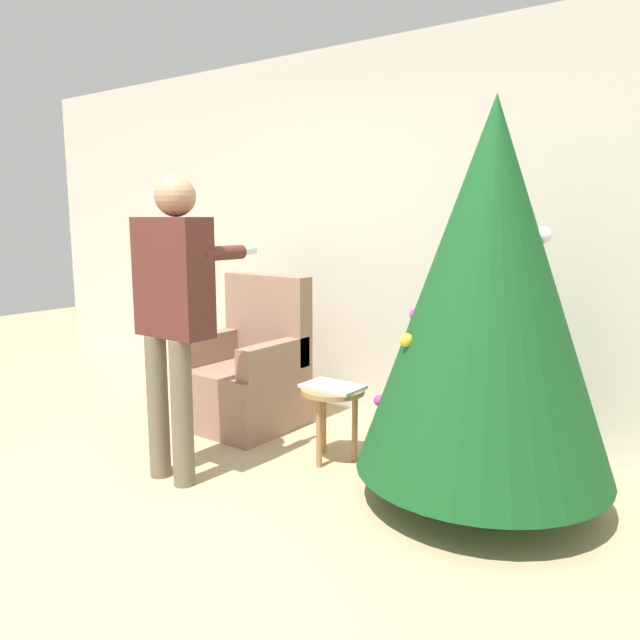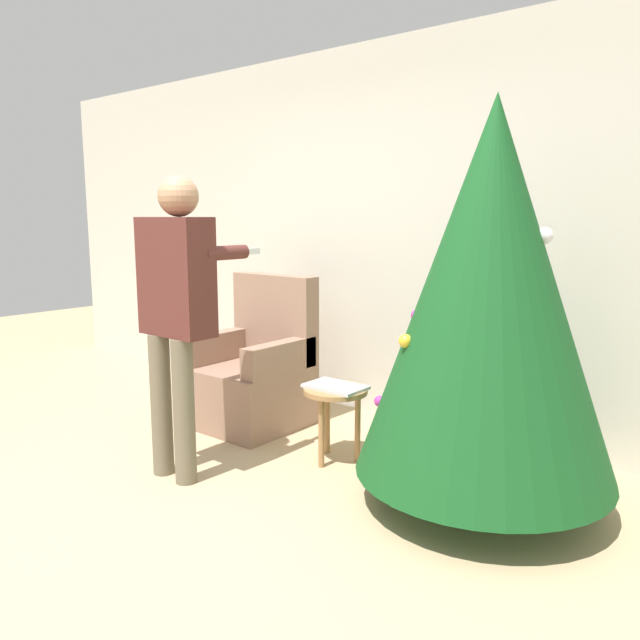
{
  "view_description": "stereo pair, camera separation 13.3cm",
  "coord_description": "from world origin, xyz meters",
  "px_view_note": "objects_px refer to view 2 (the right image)",
  "views": [
    {
      "loc": [
        2.33,
        -1.7,
        1.48
      ],
      "look_at": [
        0.4,
        0.88,
        0.94
      ],
      "focal_mm": 35.0,
      "sensor_mm": 36.0,
      "label": 1
    },
    {
      "loc": [
        2.43,
        -1.61,
        1.48
      ],
      "look_at": [
        0.4,
        0.88,
        0.94
      ],
      "focal_mm": 35.0,
      "sensor_mm": 36.0,
      "label": 2
    }
  ],
  "objects_px": {
    "person_standing": "(177,299)",
    "side_stool": "(335,400)",
    "armchair": "(254,375)",
    "christmas_tree": "(489,291)"
  },
  "relations": [
    {
      "from": "armchair",
      "to": "christmas_tree",
      "type": "bearing_deg",
      "value": -5.72
    },
    {
      "from": "christmas_tree",
      "to": "person_standing",
      "type": "height_order",
      "value": "christmas_tree"
    },
    {
      "from": "person_standing",
      "to": "side_stool",
      "type": "xyz_separation_m",
      "value": [
        0.56,
        0.72,
        -0.65
      ]
    },
    {
      "from": "side_stool",
      "to": "christmas_tree",
      "type": "bearing_deg",
      "value": 0.65
    },
    {
      "from": "armchair",
      "to": "person_standing",
      "type": "bearing_deg",
      "value": -70.44
    },
    {
      "from": "christmas_tree",
      "to": "person_standing",
      "type": "relative_size",
      "value": 1.21
    },
    {
      "from": "christmas_tree",
      "to": "person_standing",
      "type": "bearing_deg",
      "value": -153.97
    },
    {
      "from": "side_stool",
      "to": "person_standing",
      "type": "bearing_deg",
      "value": -127.72
    },
    {
      "from": "armchair",
      "to": "person_standing",
      "type": "relative_size",
      "value": 0.62
    },
    {
      "from": "christmas_tree",
      "to": "armchair",
      "type": "bearing_deg",
      "value": 174.28
    }
  ]
}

